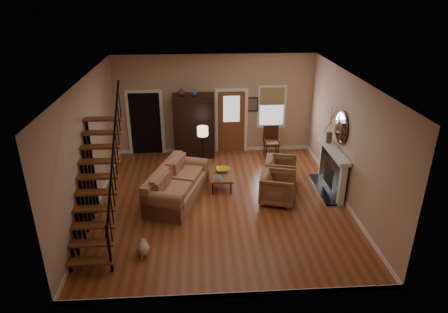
{
  "coord_description": "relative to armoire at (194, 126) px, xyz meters",
  "views": [
    {
      "loc": [
        -0.54,
        -9.19,
        5.39
      ],
      "look_at": [
        0.1,
        0.4,
        1.15
      ],
      "focal_mm": 32.0,
      "sensor_mm": 36.0,
      "label": 1
    }
  ],
  "objects": [
    {
      "name": "armoire",
      "position": [
        0.0,
        0.0,
        0.0
      ],
      "size": [
        1.3,
        0.6,
        2.1
      ],
      "primitive_type": null,
      "color": "black",
      "rests_on": "ground"
    },
    {
      "name": "staircase",
      "position": [
        -2.08,
        -4.45,
        0.55
      ],
      "size": [
        0.94,
        2.8,
        3.2
      ],
      "primitive_type": null,
      "color": "brown",
      "rests_on": "ground"
    },
    {
      "name": "armchair_left",
      "position": [
        2.19,
        -3.21,
        -0.64
      ],
      "size": [
        1.11,
        1.1,
        0.82
      ],
      "primitive_type": "imported",
      "rotation": [
        0.0,
        0.0,
        1.28
      ],
      "color": "brown",
      "rests_on": "ground"
    },
    {
      "name": "dog",
      "position": [
        -1.09,
        -5.27,
        -0.9
      ],
      "size": [
        0.33,
        0.46,
        0.31
      ],
      "primitive_type": null,
      "rotation": [
        0.0,
        0.0,
        0.19
      ],
      "color": "tan",
      "rests_on": "ground"
    },
    {
      "name": "sofa",
      "position": [
        -0.45,
        -2.92,
        -0.61
      ],
      "size": [
        1.71,
        2.59,
        0.89
      ],
      "primitive_type": null,
      "rotation": [
        0.0,
        0.0,
        -0.31
      ],
      "color": "#A9704D",
      "rests_on": "ground"
    },
    {
      "name": "vase_a",
      "position": [
        -0.35,
        -0.1,
        1.17
      ],
      "size": [
        0.24,
        0.24,
        0.25
      ],
      "primitive_type": "imported",
      "color": "#4C2619",
      "rests_on": "armoire"
    },
    {
      "name": "armchair_right",
      "position": [
        2.47,
        -2.22,
        -0.65
      ],
      "size": [
        1.06,
        1.04,
        0.8
      ],
      "primitive_type": "imported",
      "rotation": [
        0.0,
        0.0,
        1.34
      ],
      "color": "brown",
      "rests_on": "ground"
    },
    {
      "name": "side_chair",
      "position": [
        2.55,
        -0.2,
        -0.54
      ],
      "size": [
        0.54,
        0.54,
        1.02
      ],
      "primitive_type": null,
      "color": "#391C12",
      "rests_on": "ground"
    },
    {
      "name": "floor_lamp",
      "position": [
        0.27,
        -1.15,
        -0.34
      ],
      "size": [
        0.38,
        0.38,
        1.42
      ],
      "primitive_type": null,
      "rotation": [
        0.0,
        0.0,
        0.19
      ],
      "color": "black",
      "rests_on": "ground"
    },
    {
      "name": "vase_b",
      "position": [
        0.05,
        -0.1,
        1.16
      ],
      "size": [
        0.2,
        0.2,
        0.21
      ],
      "primitive_type": "imported",
      "color": "#334C60",
      "rests_on": "armoire"
    },
    {
      "name": "bowl",
      "position": [
        0.8,
        -2.11,
        -0.59
      ],
      "size": [
        0.37,
        0.37,
        0.09
      ],
      "primitive_type": "imported",
      "color": "gold",
      "rests_on": "coffee_table"
    },
    {
      "name": "books",
      "position": [
        0.63,
        -2.56,
        -0.61
      ],
      "size": [
        0.2,
        0.27,
        0.05
      ],
      "primitive_type": null,
      "color": "beige",
      "rests_on": "coffee_table"
    },
    {
      "name": "coffee_table",
      "position": [
        0.75,
        -2.26,
        -0.84
      ],
      "size": [
        0.65,
        1.09,
        0.41
      ],
      "primitive_type": null,
      "rotation": [
        0.0,
        0.0,
        -0.02
      ],
      "color": "brown",
      "rests_on": "ground"
    },
    {
      "name": "room",
      "position": [
        0.29,
        -1.39,
        0.46
      ],
      "size": [
        7.0,
        7.33,
        3.3
      ],
      "color": "brown",
      "rests_on": "ground"
    },
    {
      "name": "fireplace",
      "position": [
        3.83,
        -2.65,
        -0.31
      ],
      "size": [
        0.33,
        1.95,
        2.3
      ],
      "color": "black",
      "rests_on": "ground"
    }
  ]
}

